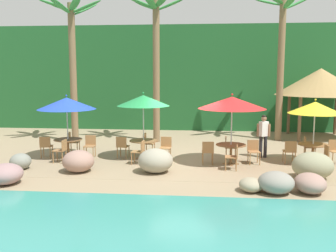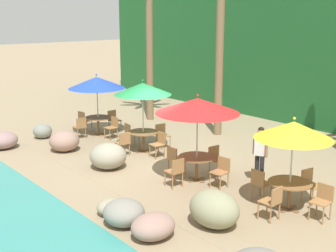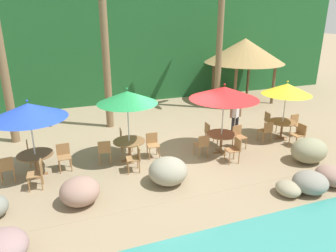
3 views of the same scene
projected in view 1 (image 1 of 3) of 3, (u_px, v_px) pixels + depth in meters
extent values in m
plane|color=#937F60|center=(184.00, 162.00, 14.49)|extent=(120.00, 120.00, 0.00)
cube|color=#937F60|center=(184.00, 162.00, 14.49)|extent=(18.00, 5.20, 0.01)
cube|color=#1E5628|center=(192.00, 78.00, 22.94)|extent=(28.00, 2.40, 6.00)
ellipsoid|color=gray|center=(20.00, 161.00, 13.37)|extent=(0.73, 0.75, 0.56)
ellipsoid|color=gray|center=(155.00, 161.00, 12.93)|extent=(1.18, 1.17, 0.81)
ellipsoid|color=gray|center=(313.00, 166.00, 12.12)|extent=(1.29, 1.05, 0.87)
ellipsoid|color=gray|center=(276.00, 183.00, 10.72)|extent=(1.00, 0.98, 0.62)
ellipsoid|color=gray|center=(251.00, 185.00, 10.90)|extent=(0.67, 0.76, 0.39)
ellipsoid|color=#9B7767|center=(78.00, 161.00, 13.00)|extent=(1.07, 1.08, 0.75)
ellipsoid|color=gray|center=(5.00, 174.00, 11.60)|extent=(1.04, 1.11, 0.63)
ellipsoid|color=gray|center=(310.00, 183.00, 10.75)|extent=(0.87, 1.05, 0.56)
cylinder|color=silver|center=(68.00, 129.00, 15.08)|extent=(0.04, 0.04, 2.25)
cone|color=blue|center=(67.00, 103.00, 14.93)|extent=(2.26, 2.26, 0.46)
sphere|color=blue|center=(66.00, 95.00, 14.89)|extent=(0.07, 0.07, 0.07)
cube|color=brown|center=(69.00, 157.00, 15.23)|extent=(0.60, 0.12, 0.03)
cube|color=brown|center=(69.00, 157.00, 15.23)|extent=(0.12, 0.60, 0.03)
cylinder|color=brown|center=(68.00, 148.00, 15.18)|extent=(0.09, 0.09, 0.71)
cylinder|color=brown|center=(68.00, 140.00, 15.13)|extent=(1.10, 1.10, 0.03)
cylinder|color=#9E7042|center=(93.00, 153.00, 14.99)|extent=(0.04, 0.04, 0.45)
cylinder|color=#9E7042|center=(84.00, 153.00, 15.00)|extent=(0.04, 0.04, 0.45)
cylinder|color=#9E7042|center=(95.00, 151.00, 15.34)|extent=(0.04, 0.04, 0.45)
cylinder|color=#9E7042|center=(86.00, 151.00, 15.36)|extent=(0.04, 0.04, 0.45)
cube|color=#9E7042|center=(90.00, 146.00, 15.14)|extent=(0.44, 0.44, 0.03)
cube|color=#9E7042|center=(91.00, 140.00, 15.31)|extent=(0.42, 0.06, 0.42)
cylinder|color=#9E7042|center=(79.00, 147.00, 16.22)|extent=(0.04, 0.04, 0.45)
cylinder|color=#9E7042|center=(77.00, 149.00, 15.87)|extent=(0.04, 0.04, 0.45)
cylinder|color=#9E7042|center=(71.00, 147.00, 16.23)|extent=(0.04, 0.04, 0.45)
cylinder|color=#9E7042|center=(69.00, 149.00, 15.87)|extent=(0.04, 0.04, 0.45)
cube|color=#9E7042|center=(74.00, 142.00, 16.01)|extent=(0.45, 0.45, 0.03)
cube|color=#9E7042|center=(69.00, 137.00, 15.99)|extent=(0.07, 0.42, 0.42)
cylinder|color=#9E7042|center=(44.00, 151.00, 15.36)|extent=(0.04, 0.04, 0.45)
cylinder|color=#9E7042|center=(53.00, 151.00, 15.37)|extent=(0.04, 0.04, 0.45)
cylinder|color=#9E7042|center=(41.00, 153.00, 15.00)|extent=(0.04, 0.04, 0.45)
cylinder|color=#9E7042|center=(50.00, 153.00, 15.01)|extent=(0.04, 0.04, 0.45)
cube|color=#9E7042|center=(47.00, 146.00, 15.15)|extent=(0.47, 0.47, 0.03)
cube|color=#9E7042|center=(45.00, 142.00, 14.93)|extent=(0.42, 0.09, 0.42)
cylinder|color=#9E7042|center=(53.00, 158.00, 14.22)|extent=(0.04, 0.04, 0.45)
cylinder|color=#9E7042|center=(57.00, 155.00, 14.57)|extent=(0.04, 0.04, 0.45)
cylinder|color=#9E7042|center=(62.00, 158.00, 14.17)|extent=(0.04, 0.04, 0.45)
cylinder|color=#9E7042|center=(66.00, 156.00, 14.52)|extent=(0.04, 0.04, 0.45)
cube|color=#9E7042|center=(59.00, 150.00, 14.34)|extent=(0.44, 0.44, 0.03)
cube|color=#9E7042|center=(64.00, 145.00, 14.28)|extent=(0.05, 0.42, 0.42)
cylinder|color=silver|center=(144.00, 129.00, 14.81)|extent=(0.04, 0.04, 2.39)
cone|color=#238E47|center=(143.00, 100.00, 14.65)|extent=(2.01, 2.01, 0.41)
sphere|color=#238E47|center=(143.00, 93.00, 14.61)|extent=(0.07, 0.07, 0.07)
cube|color=brown|center=(144.00, 159.00, 14.97)|extent=(0.60, 0.12, 0.03)
cube|color=brown|center=(144.00, 159.00, 14.97)|extent=(0.12, 0.60, 0.03)
cylinder|color=brown|center=(144.00, 150.00, 14.92)|extent=(0.09, 0.09, 0.71)
cylinder|color=brown|center=(144.00, 141.00, 14.87)|extent=(1.10, 1.10, 0.03)
cylinder|color=#9E7042|center=(169.00, 155.00, 14.61)|extent=(0.04, 0.04, 0.45)
cylinder|color=#9E7042|center=(160.00, 155.00, 14.66)|extent=(0.04, 0.04, 0.45)
cylinder|color=#9E7042|center=(171.00, 153.00, 14.96)|extent=(0.04, 0.04, 0.45)
cylinder|color=#9E7042|center=(162.00, 153.00, 15.01)|extent=(0.04, 0.04, 0.45)
cube|color=#9E7042|center=(165.00, 148.00, 14.78)|extent=(0.45, 0.45, 0.03)
cube|color=#9E7042|center=(166.00, 142.00, 14.94)|extent=(0.42, 0.06, 0.42)
cylinder|color=#9E7042|center=(155.00, 148.00, 15.90)|extent=(0.04, 0.04, 0.45)
cylinder|color=#9E7042|center=(152.00, 150.00, 15.56)|extent=(0.04, 0.04, 0.45)
cylinder|color=#9E7042|center=(146.00, 148.00, 15.98)|extent=(0.04, 0.04, 0.45)
cylinder|color=#9E7042|center=(144.00, 150.00, 15.63)|extent=(0.04, 0.04, 0.45)
cube|color=#9E7042|center=(149.00, 143.00, 15.73)|extent=(0.46, 0.46, 0.03)
cube|color=#9E7042|center=(145.00, 138.00, 15.75)|extent=(0.08, 0.42, 0.42)
cylinder|color=#9E7042|center=(121.00, 151.00, 15.36)|extent=(0.04, 0.04, 0.45)
cylinder|color=#9E7042|center=(129.00, 152.00, 15.27)|extent=(0.04, 0.04, 0.45)
cylinder|color=#9E7042|center=(117.00, 153.00, 15.02)|extent=(0.04, 0.04, 0.45)
cylinder|color=#9E7042|center=(126.00, 153.00, 14.93)|extent=(0.04, 0.04, 0.45)
cube|color=#9E7042|center=(123.00, 146.00, 15.11)|extent=(0.48, 0.48, 0.03)
cube|color=#9E7042|center=(121.00, 142.00, 14.89)|extent=(0.42, 0.10, 0.42)
cylinder|color=#9E7042|center=(132.00, 159.00, 13.98)|extent=(0.04, 0.04, 0.45)
cylinder|color=#9E7042|center=(134.00, 157.00, 14.33)|extent=(0.04, 0.04, 0.45)
cylinder|color=#9E7042|center=(141.00, 159.00, 13.91)|extent=(0.04, 0.04, 0.45)
cylinder|color=#9E7042|center=(144.00, 157.00, 14.26)|extent=(0.04, 0.04, 0.45)
cube|color=#9E7042|center=(138.00, 152.00, 14.09)|extent=(0.46, 0.46, 0.03)
cube|color=#9E7042|center=(143.00, 147.00, 14.02)|extent=(0.08, 0.42, 0.42)
cylinder|color=silver|center=(231.00, 132.00, 13.97)|extent=(0.04, 0.04, 2.37)
cone|color=red|center=(232.00, 103.00, 13.82)|extent=(2.45, 2.45, 0.43)
sphere|color=red|center=(232.00, 94.00, 13.78)|extent=(0.07, 0.07, 0.07)
cube|color=brown|center=(231.00, 164.00, 14.14)|extent=(0.60, 0.12, 0.03)
cube|color=brown|center=(231.00, 164.00, 14.14)|extent=(0.12, 0.60, 0.03)
cylinder|color=brown|center=(231.00, 154.00, 14.09)|extent=(0.09, 0.09, 0.71)
cylinder|color=brown|center=(231.00, 145.00, 14.04)|extent=(1.10, 1.10, 0.03)
cylinder|color=#9E7042|center=(260.00, 159.00, 13.94)|extent=(0.04, 0.04, 0.45)
cylinder|color=#9E7042|center=(250.00, 159.00, 13.93)|extent=(0.04, 0.04, 0.45)
cylinder|color=#9E7042|center=(257.00, 157.00, 14.29)|extent=(0.04, 0.04, 0.45)
cylinder|color=#9E7042|center=(248.00, 157.00, 14.29)|extent=(0.04, 0.04, 0.45)
cube|color=#9E7042|center=(254.00, 152.00, 14.08)|extent=(0.46, 0.46, 0.03)
cube|color=#9E7042|center=(253.00, 146.00, 14.25)|extent=(0.42, 0.08, 0.42)
cylinder|color=#9E7042|center=(235.00, 153.00, 15.08)|extent=(0.04, 0.04, 0.45)
cylinder|color=#9E7042|center=(235.00, 154.00, 14.74)|extent=(0.04, 0.04, 0.45)
cylinder|color=#9E7042|center=(226.00, 152.00, 15.14)|extent=(0.04, 0.04, 0.45)
cylinder|color=#9E7042|center=(226.00, 154.00, 14.79)|extent=(0.04, 0.04, 0.45)
cube|color=#9E7042|center=(231.00, 147.00, 14.90)|extent=(0.45, 0.45, 0.03)
cube|color=#9E7042|center=(226.00, 142.00, 14.91)|extent=(0.06, 0.42, 0.42)
cylinder|color=#9E7042|center=(202.00, 157.00, 14.33)|extent=(0.04, 0.04, 0.45)
cylinder|color=#9E7042|center=(212.00, 157.00, 14.31)|extent=(0.04, 0.04, 0.45)
cylinder|color=#9E7042|center=(203.00, 159.00, 13.98)|extent=(0.04, 0.04, 0.45)
cylinder|color=#9E7042|center=(213.00, 159.00, 13.96)|extent=(0.04, 0.04, 0.45)
cube|color=#9E7042|center=(208.00, 152.00, 14.11)|extent=(0.44, 0.44, 0.03)
cube|color=#9E7042|center=(208.00, 147.00, 13.89)|extent=(0.42, 0.06, 0.42)
cylinder|color=#9E7042|center=(226.00, 165.00, 13.13)|extent=(0.04, 0.04, 0.45)
cylinder|color=#9E7042|center=(226.00, 162.00, 13.48)|extent=(0.04, 0.04, 0.45)
cylinder|color=#9E7042|center=(236.00, 165.00, 13.07)|extent=(0.04, 0.04, 0.45)
cylinder|color=#9E7042|center=(236.00, 163.00, 13.42)|extent=(0.04, 0.04, 0.45)
cube|color=#9E7042|center=(231.00, 157.00, 13.24)|extent=(0.44, 0.44, 0.03)
cube|color=#9E7042|center=(237.00, 151.00, 13.19)|extent=(0.06, 0.42, 0.42)
cylinder|color=silver|center=(314.00, 135.00, 14.06)|extent=(0.04, 0.04, 2.19)
cone|color=yellow|center=(315.00, 108.00, 13.92)|extent=(1.93, 1.93, 0.43)
sphere|color=yellow|center=(316.00, 100.00, 13.87)|extent=(0.07, 0.07, 0.07)
cube|color=brown|center=(312.00, 163.00, 14.21)|extent=(0.60, 0.12, 0.03)
cube|color=brown|center=(312.00, 163.00, 14.21)|extent=(0.12, 0.60, 0.03)
cylinder|color=brown|center=(313.00, 154.00, 14.16)|extent=(0.09, 0.09, 0.71)
cylinder|color=brown|center=(313.00, 144.00, 14.11)|extent=(1.10, 1.10, 0.03)
cylinder|color=#9E7042|center=(333.00, 159.00, 13.99)|extent=(0.04, 0.04, 0.45)
cylinder|color=#9E7042|center=(329.00, 157.00, 14.34)|extent=(0.04, 0.04, 0.45)
cube|color=#9E7042|center=(336.00, 152.00, 14.12)|extent=(0.45, 0.45, 0.03)
cube|color=#9E7042|center=(334.00, 145.00, 14.29)|extent=(0.42, 0.07, 0.42)
cylinder|color=#9E7042|center=(314.00, 152.00, 15.13)|extent=(0.04, 0.04, 0.45)
cylinder|color=#9E7042|center=(315.00, 154.00, 14.79)|extent=(0.04, 0.04, 0.45)
cylinder|color=#9E7042|center=(304.00, 152.00, 15.21)|extent=(0.04, 0.04, 0.45)
cylinder|color=#9E7042|center=(305.00, 154.00, 14.87)|extent=(0.04, 0.04, 0.45)
cube|color=#9E7042|center=(310.00, 147.00, 14.96)|extent=(0.47, 0.47, 0.03)
cube|color=#9E7042|center=(305.00, 142.00, 14.98)|extent=(0.09, 0.42, 0.42)
cylinder|color=#9E7042|center=(283.00, 156.00, 14.43)|extent=(0.04, 0.04, 0.45)
cylinder|color=#9E7042|center=(293.00, 156.00, 14.40)|extent=(0.04, 0.04, 0.45)
cylinder|color=#9E7042|center=(285.00, 158.00, 14.07)|extent=(0.04, 0.04, 0.45)
cylinder|color=#9E7042|center=(295.00, 159.00, 14.05)|extent=(0.04, 0.04, 0.45)
cube|color=#9E7042|center=(289.00, 151.00, 14.20)|extent=(0.43, 0.43, 0.03)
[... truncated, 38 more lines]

